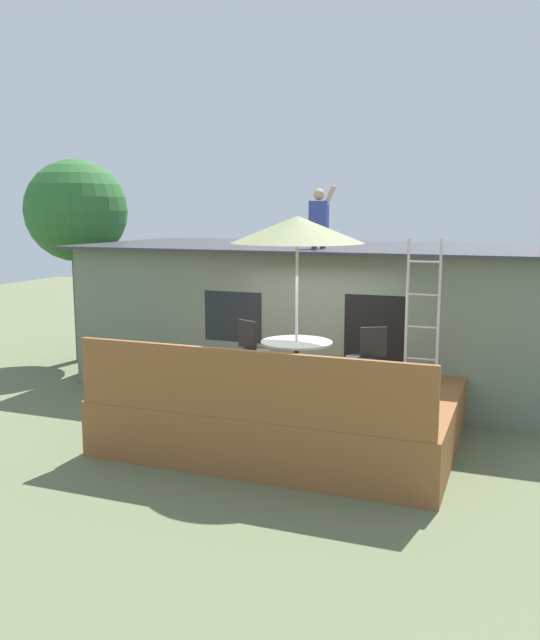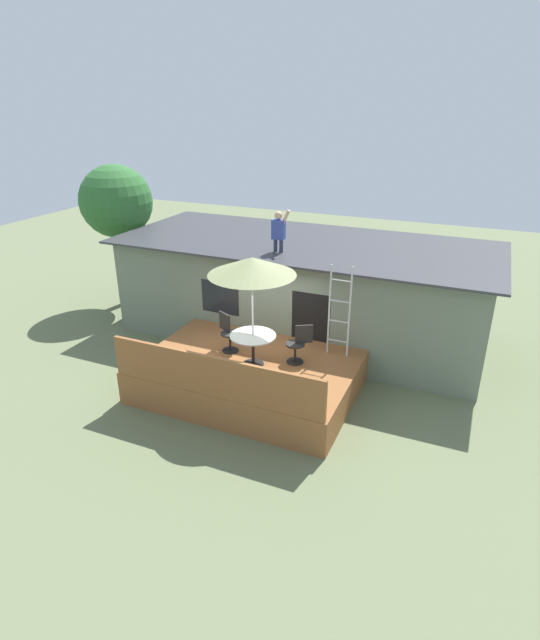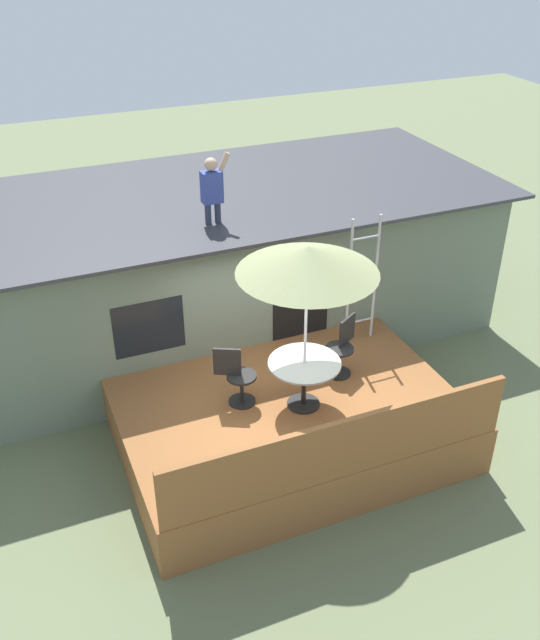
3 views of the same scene
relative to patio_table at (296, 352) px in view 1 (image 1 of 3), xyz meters
The scene contains 11 objects.
ground_plane 1.40m from the patio_table, 139.43° to the left, with size 40.00×40.00×0.00m, color #66704C.
house 3.75m from the patio_table, 92.69° to the left, with size 10.50×4.50×2.75m.
deck 1.01m from the patio_table, 139.43° to the left, with size 4.88×3.45×0.80m, color brown.
deck_railing 1.54m from the patio_table, 96.61° to the right, with size 4.78×0.08×0.90m, color brown.
patio_table is the anchor object (origin of this frame).
patio_umbrella 1.76m from the patio_table, ahead, with size 1.90×1.90×2.54m.
step_ladder 2.10m from the patio_table, 38.30° to the left, with size 0.52×0.04×2.20m.
person_figure 3.22m from the patio_table, 99.87° to the left, with size 0.47×0.20×1.11m.
patio_chair_left 0.98m from the patio_table, 153.20° to the left, with size 0.59×0.44×0.92m.
patio_chair_right 1.04m from the patio_table, 30.95° to the left, with size 0.57×0.44×0.92m.
backyard_tree 7.65m from the patio_table, 150.78° to the left, with size 2.27×2.27×4.56m.
Camera 1 is at (3.21, -9.14, 3.39)m, focal length 37.56 mm.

